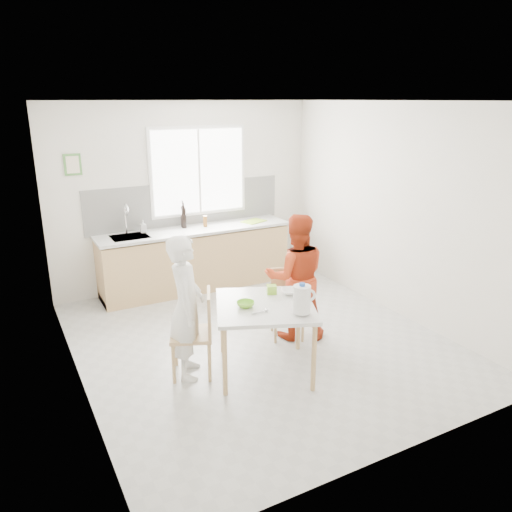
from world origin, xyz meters
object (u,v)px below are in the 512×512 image
(bowl_green, at_px, (246,304))
(wine_bottle_a, at_px, (183,216))
(bowl_white, at_px, (291,292))
(milk_jug, at_px, (302,299))
(dining_table, at_px, (265,311))
(person_red, at_px, (296,277))
(chair_far, at_px, (287,300))
(chair_left, at_px, (198,330))
(wine_bottle_b, at_px, (184,218))
(person_white, at_px, (187,307))

(bowl_green, height_order, wine_bottle_a, wine_bottle_a)
(bowl_white, relative_size, milk_jug, 0.68)
(wine_bottle_a, bearing_deg, dining_table, -93.05)
(bowl_white, bearing_deg, wine_bottle_a, 95.00)
(dining_table, relative_size, person_red, 0.85)
(chair_far, bearing_deg, bowl_white, -95.09)
(wine_bottle_a, bearing_deg, chair_left, -107.46)
(dining_table, bearing_deg, bowl_white, 16.93)
(dining_table, distance_m, wine_bottle_a, 2.76)
(chair_left, distance_m, wine_bottle_a, 2.65)
(chair_far, bearing_deg, milk_jug, -91.36)
(dining_table, distance_m, person_red, 0.88)
(dining_table, height_order, bowl_green, bowl_green)
(wine_bottle_a, distance_m, wine_bottle_b, 0.06)
(wine_bottle_a, bearing_deg, person_red, -75.81)
(person_white, bearing_deg, wine_bottle_b, 2.86)
(chair_left, height_order, bowl_white, chair_left)
(person_red, xyz_separation_m, bowl_white, (-0.33, -0.41, 0.02))
(chair_left, bearing_deg, person_white, -90.00)
(chair_far, bearing_deg, person_white, -144.43)
(dining_table, height_order, wine_bottle_b, wine_bottle_b)
(dining_table, bearing_deg, wine_bottle_b, 87.07)
(chair_left, relative_size, bowl_green, 5.04)
(chair_left, distance_m, person_white, 0.27)
(person_red, xyz_separation_m, milk_jug, (-0.51, -0.91, 0.16))
(dining_table, height_order, chair_left, chair_left)
(chair_left, bearing_deg, wine_bottle_b, -174.82)
(bowl_green, xyz_separation_m, wine_bottle_b, (0.34, 2.63, 0.30))
(bowl_white, height_order, milk_jug, milk_jug)
(dining_table, xyz_separation_m, bowl_white, (0.37, 0.11, 0.10))
(chair_left, xyz_separation_m, milk_jug, (0.82, -0.65, 0.41))
(chair_left, height_order, bowl_green, chair_left)
(person_white, bearing_deg, wine_bottle_a, 3.15)
(chair_left, distance_m, chair_far, 1.31)
(milk_jug, bearing_deg, wine_bottle_a, 113.71)
(wine_bottle_b, bearing_deg, person_white, -110.01)
(person_white, height_order, wine_bottle_a, person_white)
(bowl_green, bearing_deg, dining_table, -8.83)
(dining_table, relative_size, wine_bottle_a, 3.96)
(person_red, relative_size, bowl_green, 8.41)
(bowl_green, bearing_deg, person_red, 28.65)
(person_red, xyz_separation_m, wine_bottle_a, (-0.56, 2.20, 0.33))
(chair_left, xyz_separation_m, person_red, (1.33, 0.26, 0.25))
(bowl_green, height_order, wine_bottle_b, wine_bottle_b)
(dining_table, height_order, chair_far, chair_far)
(person_red, bearing_deg, bowl_white, 74.39)
(dining_table, distance_m, milk_jug, 0.49)
(bowl_green, xyz_separation_m, wine_bottle_a, (0.35, 2.69, 0.31))
(bowl_green, bearing_deg, wine_bottle_a, 82.62)
(chair_left, distance_m, wine_bottle_b, 2.58)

